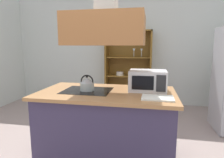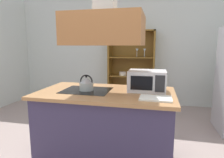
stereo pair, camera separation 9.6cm
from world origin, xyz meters
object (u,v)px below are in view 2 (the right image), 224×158
at_px(dish_cabinet, 131,73).
at_px(cutting_board, 156,98).
at_px(microwave, 147,81).
at_px(kettle, 86,84).

distance_m(dish_cabinet, cutting_board, 2.78).
distance_m(cutting_board, microwave, 0.41).
relative_size(kettle, cutting_board, 0.59).
bearing_deg(dish_cabinet, kettle, -95.72).
bearing_deg(cutting_board, microwave, 107.14).
xyz_separation_m(dish_cabinet, microwave, (0.50, -2.34, 0.22)).
bearing_deg(microwave, kettle, -168.86).
distance_m(dish_cabinet, microwave, 2.40).
height_order(dish_cabinet, cutting_board, dish_cabinet).
bearing_deg(microwave, dish_cabinet, 102.17).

